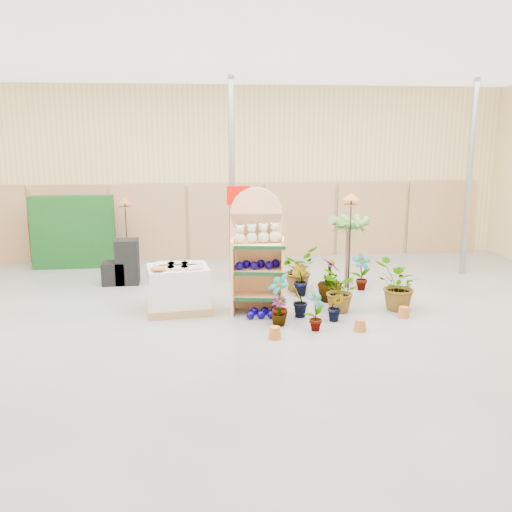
{
  "coord_description": "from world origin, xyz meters",
  "views": [
    {
      "loc": [
        -0.94,
        -9.06,
        3.33
      ],
      "look_at": [
        0.3,
        1.5,
        1.0
      ],
      "focal_mm": 40.0,
      "sensor_mm": 36.0,
      "label": 1
    }
  ],
  "objects_px": {
    "display_shelf": "(257,255)",
    "bird_table_front": "(255,229)",
    "pallet_stack": "(178,289)",
    "potted_plant_2": "(341,290)"
  },
  "relations": [
    {
      "from": "display_shelf",
      "to": "bird_table_front",
      "type": "xyz_separation_m",
      "value": [
        -0.01,
        0.25,
        0.46
      ]
    },
    {
      "from": "display_shelf",
      "to": "potted_plant_2",
      "type": "relative_size",
      "value": 2.76
    },
    {
      "from": "bird_table_front",
      "to": "potted_plant_2",
      "type": "distance_m",
      "value": 2.0
    },
    {
      "from": "display_shelf",
      "to": "pallet_stack",
      "type": "height_order",
      "value": "display_shelf"
    },
    {
      "from": "pallet_stack",
      "to": "display_shelf",
      "type": "bearing_deg",
      "value": -10.06
    },
    {
      "from": "display_shelf",
      "to": "bird_table_front",
      "type": "distance_m",
      "value": 0.52
    },
    {
      "from": "bird_table_front",
      "to": "potted_plant_2",
      "type": "relative_size",
      "value": 1.95
    },
    {
      "from": "display_shelf",
      "to": "potted_plant_2",
      "type": "bearing_deg",
      "value": -2.75
    },
    {
      "from": "pallet_stack",
      "to": "potted_plant_2",
      "type": "xyz_separation_m",
      "value": [
        3.02,
        -0.43,
        -0.02
      ]
    },
    {
      "from": "potted_plant_2",
      "to": "display_shelf",
      "type": "bearing_deg",
      "value": 167.69
    }
  ]
}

